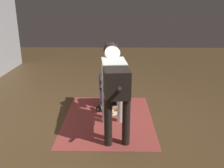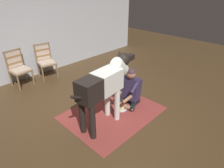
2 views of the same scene
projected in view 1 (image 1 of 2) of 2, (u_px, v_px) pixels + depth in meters
name	position (u px, v px, depth m)	size (l,w,h in m)	color
ground_plane	(100.00, 123.00, 4.15)	(14.72, 14.72, 0.00)	#49341D
area_rug	(108.00, 119.00, 4.29)	(2.00, 1.54, 0.01)	brown
person_sitting_on_floor	(110.00, 89.00, 4.69)	(0.66, 0.58, 0.88)	black
large_dog	(114.00, 77.00, 3.71)	(1.69, 0.44, 1.35)	silver
hot_dog_on_plate	(112.00, 112.00, 4.49)	(0.24, 0.24, 0.06)	silver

